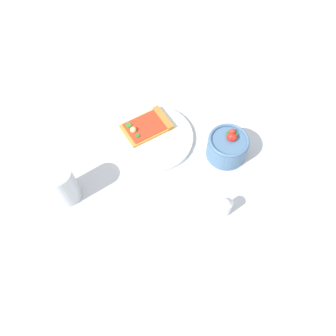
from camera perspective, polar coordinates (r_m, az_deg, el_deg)
The scene contains 6 objects.
ground_plane at distance 0.99m, azimuth -5.04°, elevation 4.01°, with size 2.40×2.40×0.00m, color silver.
plate at distance 1.00m, azimuth -2.64°, elevation 5.19°, with size 0.24×0.24×0.01m, color silver.
pizza_slice_main at distance 1.01m, azimuth -3.32°, elevation 7.26°, with size 0.14×0.16×0.02m.
salad_bowl at distance 0.95m, azimuth 10.08°, elevation 3.64°, with size 0.11×0.11×0.09m.
soda_glass at distance 0.90m, azimuth -17.38°, elevation -2.90°, with size 0.07×0.07×0.12m.
pepper_shaker at distance 0.87m, azimuth 9.85°, elevation -6.43°, with size 0.03×0.03×0.07m.
Camera 1 is at (-0.57, -0.03, 0.81)m, focal length 35.85 mm.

